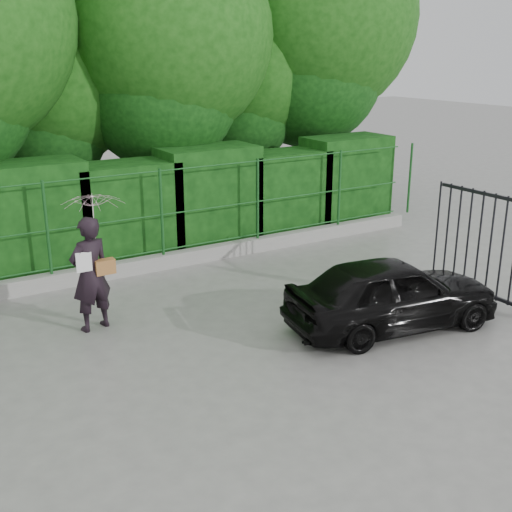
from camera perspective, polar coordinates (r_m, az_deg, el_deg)
ground at (r=9.67m, az=0.55°, el=-8.92°), size 80.00×80.00×0.00m
kerb at (r=13.35m, az=-9.76°, el=-0.75°), size 14.00×0.25×0.30m
fence at (r=13.14m, az=-9.11°, el=3.75°), size 14.13×0.06×1.80m
hedge at (r=14.02m, az=-11.22°, el=4.03°), size 14.20×1.20×2.29m
trees at (r=16.10m, az=-11.27°, el=18.50°), size 17.10×6.15×8.08m
woman at (r=10.47m, az=-14.30°, el=1.13°), size 1.02×0.99×2.23m
car at (r=10.62m, az=12.00°, el=-3.24°), size 3.72×1.97×1.20m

